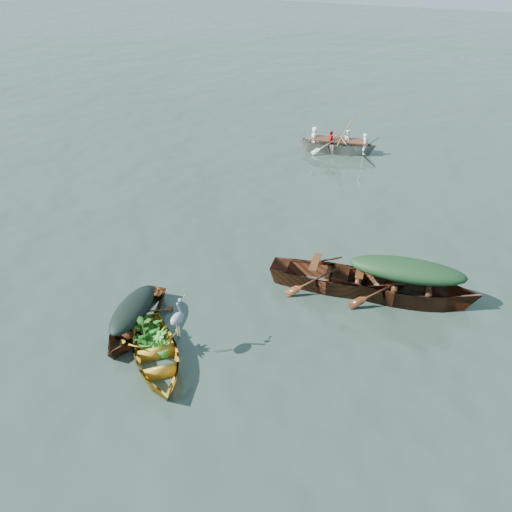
{
  "coord_description": "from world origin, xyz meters",
  "views": [
    {
      "loc": [
        4.43,
        -8.47,
        7.79
      ],
      "look_at": [
        -0.98,
        1.72,
        0.5
      ],
      "focal_mm": 35.0,
      "sensor_mm": 36.0,
      "label": 1
    }
  ],
  "objects_px": {
    "rowed_boat": "(338,152)",
    "heron": "(178,324)",
    "green_tarp_boat": "(401,300)",
    "yellow_dinghy": "(157,364)",
    "dark_covered_boat": "(136,328)",
    "open_wooden_boat": "(335,288)"
  },
  "relations": [
    {
      "from": "dark_covered_boat",
      "to": "rowed_boat",
      "type": "bearing_deg",
      "value": 75.34
    },
    {
      "from": "dark_covered_boat",
      "to": "heron",
      "type": "height_order",
      "value": "heron"
    },
    {
      "from": "dark_covered_boat",
      "to": "heron",
      "type": "bearing_deg",
      "value": -23.89
    },
    {
      "from": "open_wooden_boat",
      "to": "heron",
      "type": "xyz_separation_m",
      "value": [
        -2.13,
        -4.02,
        0.92
      ]
    },
    {
      "from": "green_tarp_boat",
      "to": "open_wooden_boat",
      "type": "relative_size",
      "value": 1.07
    },
    {
      "from": "yellow_dinghy",
      "to": "heron",
      "type": "xyz_separation_m",
      "value": [
        0.34,
        0.44,
        0.92
      ]
    },
    {
      "from": "rowed_boat",
      "to": "heron",
      "type": "distance_m",
      "value": 13.71
    },
    {
      "from": "heron",
      "to": "rowed_boat",
      "type": "bearing_deg",
      "value": 48.51
    },
    {
      "from": "green_tarp_boat",
      "to": "heron",
      "type": "relative_size",
      "value": 5.62
    },
    {
      "from": "rowed_boat",
      "to": "green_tarp_boat",
      "type": "bearing_deg",
      "value": -164.89
    },
    {
      "from": "rowed_boat",
      "to": "heron",
      "type": "bearing_deg",
      "value": 171.7
    },
    {
      "from": "green_tarp_boat",
      "to": "dark_covered_boat",
      "type": "bearing_deg",
      "value": 116.09
    },
    {
      "from": "yellow_dinghy",
      "to": "green_tarp_boat",
      "type": "bearing_deg",
      "value": 2.33
    },
    {
      "from": "dark_covered_boat",
      "to": "open_wooden_boat",
      "type": "bearing_deg",
      "value": 32.16
    },
    {
      "from": "green_tarp_boat",
      "to": "rowed_boat",
      "type": "relative_size",
      "value": 1.16
    },
    {
      "from": "open_wooden_boat",
      "to": "heron",
      "type": "distance_m",
      "value": 4.64
    },
    {
      "from": "open_wooden_boat",
      "to": "rowed_boat",
      "type": "bearing_deg",
      "value": 8.15
    },
    {
      "from": "heron",
      "to": "green_tarp_boat",
      "type": "bearing_deg",
      "value": 2.06
    },
    {
      "from": "dark_covered_boat",
      "to": "heron",
      "type": "relative_size",
      "value": 3.71
    },
    {
      "from": "yellow_dinghy",
      "to": "green_tarp_boat",
      "type": "distance_m",
      "value": 6.34
    },
    {
      "from": "dark_covered_boat",
      "to": "green_tarp_boat",
      "type": "xyz_separation_m",
      "value": [
        5.32,
        4.09,
        0.0
      ]
    },
    {
      "from": "dark_covered_boat",
      "to": "green_tarp_boat",
      "type": "distance_m",
      "value": 6.71
    }
  ]
}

